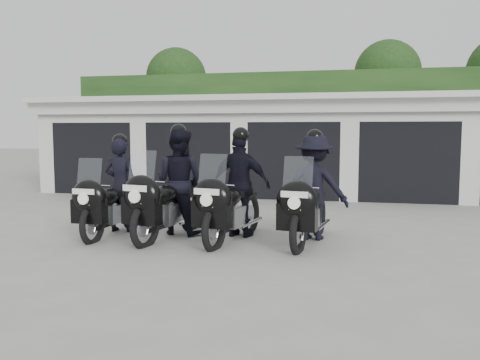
% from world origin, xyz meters
% --- Properties ---
extents(ground, '(80.00, 80.00, 0.00)m').
position_xyz_m(ground, '(0.00, 0.00, 0.00)').
color(ground, '#9D9D97').
rests_on(ground, ground).
extents(garage_block, '(16.40, 6.80, 2.96)m').
position_xyz_m(garage_block, '(-0.00, 8.06, 1.42)').
color(garage_block, silver).
rests_on(garage_block, ground).
extents(background_vegetation, '(20.00, 3.90, 5.80)m').
position_xyz_m(background_vegetation, '(0.37, 12.92, 2.77)').
color(background_vegetation, '#173613').
rests_on(background_vegetation, ground).
extents(police_bike_a, '(0.71, 2.25, 1.96)m').
position_xyz_m(police_bike_a, '(-2.75, -0.07, 0.78)').
color(police_bike_a, black).
rests_on(police_bike_a, ground).
extents(police_bike_b, '(1.16, 2.45, 2.15)m').
position_xyz_m(police_bike_b, '(-1.58, 0.04, 0.91)').
color(police_bike_b, black).
rests_on(police_bike_b, ground).
extents(police_bike_c, '(1.23, 2.38, 2.08)m').
position_xyz_m(police_bike_c, '(-0.39, 0.06, 0.88)').
color(police_bike_c, black).
rests_on(police_bike_c, ground).
extents(police_bike_d, '(1.31, 2.34, 2.05)m').
position_xyz_m(police_bike_d, '(0.95, 0.16, 0.87)').
color(police_bike_d, black).
rests_on(police_bike_d, ground).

